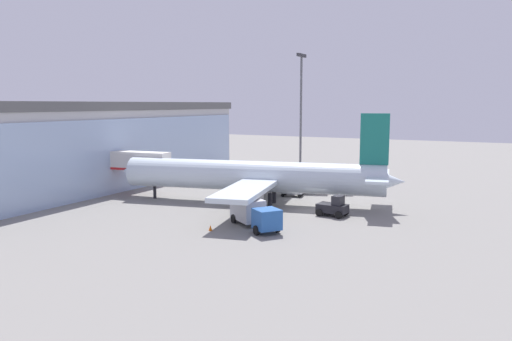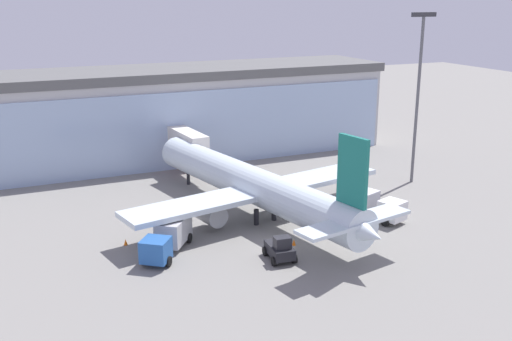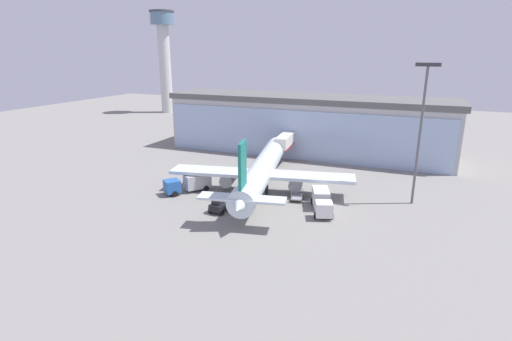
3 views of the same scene
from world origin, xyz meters
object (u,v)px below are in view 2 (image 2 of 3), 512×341
at_px(pushback_tug, 280,249).
at_px(safety_cone_wingtip, 126,242).
at_px(apron_light_mast, 419,85).
at_px(fuel_truck, 369,203).
at_px(baggage_cart, 319,209).
at_px(airplane, 254,186).
at_px(catering_truck, 168,236).
at_px(jet_bridge, 181,139).
at_px(safety_cone_nose, 294,242).

distance_m(pushback_tug, safety_cone_wingtip, 14.27).
distance_m(apron_light_mast, safety_cone_wingtip, 38.14).
bearing_deg(fuel_truck, baggage_cart, -140.58).
relative_size(pushback_tug, safety_cone_wingtip, 6.09).
xyz_separation_m(airplane, catering_truck, (-10.37, -5.02, -1.89)).
bearing_deg(fuel_truck, safety_cone_wingtip, -116.02).
distance_m(fuel_truck, safety_cone_wingtip, 24.54).
xyz_separation_m(catering_truck, fuel_truck, (21.21, 0.53, 0.00)).
distance_m(jet_bridge, baggage_cart, 22.50).
xyz_separation_m(airplane, fuel_truck, (10.84, -4.50, -1.89)).
xyz_separation_m(apron_light_mast, airplane, (-22.41, -3.46, -8.41)).
height_order(airplane, pushback_tug, airplane).
bearing_deg(catering_truck, fuel_truck, 127.87).
xyz_separation_m(apron_light_mast, fuel_truck, (-11.57, -7.96, -10.31)).
bearing_deg(airplane, pushback_tug, 156.72).
bearing_deg(apron_light_mast, catering_truck, -165.49).
distance_m(catering_truck, safety_cone_nose, 11.33).
relative_size(jet_bridge, fuel_truck, 1.63).
xyz_separation_m(fuel_truck, baggage_cart, (-4.34, 2.55, -0.97)).
relative_size(fuel_truck, safety_cone_nose, 13.84).
relative_size(airplane, fuel_truck, 4.64).
height_order(catering_truck, fuel_truck, same).
xyz_separation_m(jet_bridge, baggage_cart, (8.55, -20.44, -3.93)).
height_order(safety_cone_nose, safety_cone_wingtip, same).
height_order(apron_light_mast, airplane, apron_light_mast).
relative_size(fuel_truck, safety_cone_wingtip, 13.84).
height_order(airplane, safety_cone_nose, airplane).
height_order(jet_bridge, apron_light_mast, apron_light_mast).
bearing_deg(jet_bridge, safety_cone_nose, 179.68).
relative_size(airplane, pushback_tug, 10.53).
bearing_deg(baggage_cart, pushback_tug, -55.32).
height_order(apron_light_mast, safety_cone_nose, apron_light_mast).
relative_size(apron_light_mast, catering_truck, 2.79).
distance_m(airplane, safety_cone_wingtip, 14.04).
distance_m(safety_cone_nose, safety_cone_wingtip, 15.29).
bearing_deg(safety_cone_wingtip, fuel_truck, -5.84).
height_order(catering_truck, safety_cone_nose, catering_truck).
relative_size(apron_light_mast, airplane, 0.57).
bearing_deg(apron_light_mast, baggage_cart, -161.22).
xyz_separation_m(jet_bridge, apron_light_mast, (24.46, -15.03, 7.34)).
bearing_deg(fuel_truck, airplane, -132.70).
bearing_deg(safety_cone_nose, airplane, 93.20).
bearing_deg(pushback_tug, baggage_cart, -39.96).
height_order(apron_light_mast, baggage_cart, apron_light_mast).
distance_m(catering_truck, pushback_tug, 9.94).
xyz_separation_m(fuel_truck, safety_cone_wingtip, (-24.39, 2.49, -1.19)).
bearing_deg(baggage_cart, catering_truck, -89.78).
xyz_separation_m(jet_bridge, catering_truck, (-8.32, -23.52, -2.96)).
relative_size(catering_truck, safety_cone_nose, 13.05).
distance_m(airplane, baggage_cart, 7.37).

